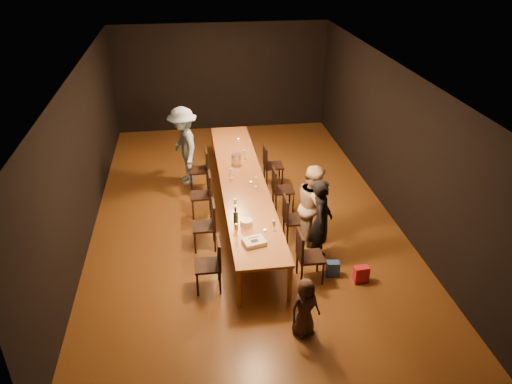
{
  "coord_description": "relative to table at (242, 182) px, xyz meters",
  "views": [
    {
      "loc": [
        -1.0,
        -8.97,
        5.28
      ],
      "look_at": [
        0.13,
        -1.03,
        1.0
      ],
      "focal_mm": 35.0,
      "sensor_mm": 36.0,
      "label": 1
    }
  ],
  "objects": [
    {
      "name": "ground",
      "position": [
        0.0,
        0.0,
        -0.7
      ],
      "size": [
        10.0,
        10.0,
        0.0
      ],
      "primitive_type": "plane",
      "color": "#432610",
      "rests_on": "ground"
    },
    {
      "name": "chair_right_3",
      "position": [
        0.85,
        1.2,
        -0.24
      ],
      "size": [
        0.42,
        0.42,
        0.93
      ],
      "primitive_type": null,
      "rotation": [
        0.0,
        0.0,
        -1.57
      ],
      "color": "black",
      "rests_on": "ground"
    },
    {
      "name": "ice_bucket",
      "position": [
        -0.04,
        0.77,
        0.16
      ],
      "size": [
        0.27,
        0.27,
        0.23
      ],
      "primitive_type": "cylinder",
      "rotation": [
        0.0,
        0.0,
        -0.36
      ],
      "color": "silver",
      "rests_on": "table"
    },
    {
      "name": "gift_bag_red",
      "position": [
        1.68,
        -2.6,
        -0.55
      ],
      "size": [
        0.26,
        0.16,
        0.29
      ],
      "primitive_type": "cube",
      "rotation": [
        0.0,
        0.0,
        0.1
      ],
      "color": "red",
      "rests_on": "ground"
    },
    {
      "name": "chair_left_0",
      "position": [
        -0.85,
        -2.4,
        -0.24
      ],
      "size": [
        0.42,
        0.42,
        0.93
      ],
      "primitive_type": null,
      "rotation": [
        0.0,
        0.0,
        1.57
      ],
      "color": "black",
      "rests_on": "ground"
    },
    {
      "name": "birthday_cake",
      "position": [
        -0.08,
        -2.33,
        0.09
      ],
      "size": [
        0.41,
        0.35,
        0.08
      ],
      "rotation": [
        0.0,
        0.0,
        0.25
      ],
      "color": "white",
      "rests_on": "table"
    },
    {
      "name": "room_shell",
      "position": [
        0.0,
        0.0,
        1.38
      ],
      "size": [
        6.04,
        10.04,
        3.02
      ],
      "color": "black",
      "rests_on": "ground"
    },
    {
      "name": "tealight_far",
      "position": [
        0.15,
        2.12,
        0.06
      ],
      "size": [
        0.05,
        0.05,
        0.03
      ],
      "primitive_type": "cylinder",
      "color": "#B2B7B2",
      "rests_on": "table"
    },
    {
      "name": "wineglass_3",
      "position": [
        0.23,
        -0.34,
        0.15
      ],
      "size": [
        0.06,
        0.06,
        0.21
      ],
      "primitive_type": null,
      "color": "beige",
      "rests_on": "table"
    },
    {
      "name": "wineglass_1",
      "position": [
        0.29,
        -1.98,
        0.15
      ],
      "size": [
        0.06,
        0.06,
        0.21
      ],
      "primitive_type": null,
      "color": "beige",
      "rests_on": "table"
    },
    {
      "name": "chair_right_1",
      "position": [
        0.85,
        -1.2,
        -0.24
      ],
      "size": [
        0.42,
        0.42,
        0.93
      ],
      "primitive_type": null,
      "rotation": [
        0.0,
        0.0,
        -1.57
      ],
      "color": "black",
      "rests_on": "ground"
    },
    {
      "name": "tealight_near",
      "position": [
        0.15,
        -1.98,
        0.06
      ],
      "size": [
        0.05,
        0.05,
        0.03
      ],
      "primitive_type": "cylinder",
      "color": "#B2B7B2",
      "rests_on": "table"
    },
    {
      "name": "plate_stack",
      "position": [
        -0.14,
        -1.77,
        0.11
      ],
      "size": [
        0.28,
        0.28,
        0.12
      ],
      "primitive_type": "cylinder",
      "rotation": [
        0.0,
        0.0,
        -0.42
      ],
      "color": "white",
      "rests_on": "table"
    },
    {
      "name": "chair_left_2",
      "position": [
        -0.85,
        0.0,
        -0.24
      ],
      "size": [
        0.42,
        0.42,
        0.93
      ],
      "primitive_type": null,
      "rotation": [
        0.0,
        0.0,
        1.57
      ],
      "color": "black",
      "rests_on": "ground"
    },
    {
      "name": "tealight_mid",
      "position": [
        0.15,
        -0.18,
        0.06
      ],
      "size": [
        0.05,
        0.05,
        0.03
      ],
      "primitive_type": "cylinder",
      "color": "#B2B7B2",
      "rests_on": "table"
    },
    {
      "name": "wineglass_4",
      "position": [
        -0.21,
        0.1,
        0.15
      ],
      "size": [
        0.06,
        0.06,
        0.21
      ],
      "primitive_type": null,
      "color": "silver",
      "rests_on": "table"
    },
    {
      "name": "gift_bag_blue",
      "position": [
        1.26,
        -2.36,
        -0.56
      ],
      "size": [
        0.23,
        0.17,
        0.28
      ],
      "primitive_type": "cube",
      "rotation": [
        0.0,
        0.0,
        -0.1
      ],
      "color": "#224B96",
      "rests_on": "ground"
    },
    {
      "name": "woman_birthday",
      "position": [
        1.15,
        -1.85,
        0.08
      ],
      "size": [
        0.54,
        0.66,
        1.57
      ],
      "primitive_type": "imported",
      "rotation": [
        0.0,
        0.0,
        1.26
      ],
      "color": "black",
      "rests_on": "ground"
    },
    {
      "name": "chair_right_0",
      "position": [
        0.85,
        -2.4,
        -0.24
      ],
      "size": [
        0.42,
        0.42,
        0.93
      ],
      "primitive_type": null,
      "rotation": [
        0.0,
        0.0,
        -1.57
      ],
      "color": "black",
      "rests_on": "ground"
    },
    {
      "name": "chair_right_2",
      "position": [
        0.85,
        0.0,
        -0.24
      ],
      "size": [
        0.42,
        0.42,
        0.93
      ],
      "primitive_type": null,
      "rotation": [
        0.0,
        0.0,
        -1.57
      ],
      "color": "black",
      "rests_on": "ground"
    },
    {
      "name": "wineglass_2",
      "position": [
        -0.27,
        -1.17,
        0.15
      ],
      "size": [
        0.06,
        0.06,
        0.21
      ],
      "primitive_type": null,
      "color": "silver",
      "rests_on": "table"
    },
    {
      "name": "wineglass_0",
      "position": [
        -0.33,
        -2.01,
        0.15
      ],
      "size": [
        0.06,
        0.06,
        0.21
      ],
      "primitive_type": null,
      "color": "beige",
      "rests_on": "table"
    },
    {
      "name": "child",
      "position": [
        0.48,
        -3.61,
        -0.23
      ],
      "size": [
        0.53,
        0.43,
        0.94
      ],
      "primitive_type": "imported",
      "rotation": [
        0.0,
        0.0,
        0.33
      ],
      "color": "#392820",
      "rests_on": "ground"
    },
    {
      "name": "wineglass_5",
      "position": [
        0.15,
        1.02,
        0.15
      ],
      "size": [
        0.06,
        0.06,
        0.21
      ],
      "primitive_type": null,
      "color": "silver",
      "rests_on": "table"
    },
    {
      "name": "champagne_bottle",
      "position": [
        -0.31,
        -1.65,
        0.23
      ],
      "size": [
        0.11,
        0.11,
        0.35
      ],
      "primitive_type": null,
      "rotation": [
        0.0,
        0.0,
        0.39
      ],
      "color": "black",
      "rests_on": "table"
    },
    {
      "name": "table",
      "position": [
        0.0,
        0.0,
        0.0
      ],
      "size": [
        0.9,
        6.0,
        0.75
      ],
      "color": "#9A622D",
      "rests_on": "ground"
    },
    {
      "name": "woman_tan",
      "position": [
        1.15,
        -1.36,
        0.1
      ],
      "size": [
        0.77,
        0.9,
        1.6
      ],
      "primitive_type": "imported",
      "rotation": [
        0.0,
        0.0,
        1.34
      ],
      "color": "beige",
      "rests_on": "ground"
    },
    {
      "name": "chair_left_3",
      "position": [
        -0.85,
        1.2,
        -0.24
      ],
      "size": [
        0.42,
        0.42,
        0.93
      ],
      "primitive_type": null,
      "rotation": [
        0.0,
        0.0,
        1.57
      ],
      "color": "black",
      "rests_on": "ground"
    },
    {
      "name": "man_blue",
      "position": [
        -1.15,
        1.56,
        0.2
      ],
      "size": [
        0.93,
        1.29,
        1.8
      ],
      "primitive_type": "imported",
      "rotation": [
        0.0,
        0.0,
        -1.33
      ],
      "color": "#7CA1C0",
      "rests_on": "ground"
    },
    {
      "name": "chair_left_1",
      "position": [
        -0.85,
        -1.2,
        -0.24
      ],
      "size": [
        0.42,
        0.42,
        0.93
      ],
      "primitive_type": null,
      "rotation": [
        0.0,
        0.0,
        1.57
      ],
      "color": "black",
      "rests_on": "ground"
    }
  ]
}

